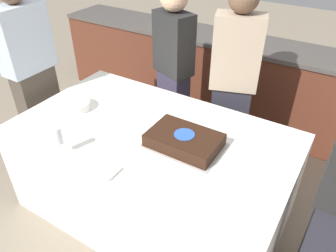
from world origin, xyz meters
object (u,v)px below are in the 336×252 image
at_px(person_standing_back, 173,71).
at_px(person_cutting_cake, 233,84).
at_px(cake, 184,140).
at_px(wine_glass, 58,136).
at_px(person_seated_left, 33,78).
at_px(plate_stack, 75,105).

bearing_deg(person_standing_back, person_cutting_cake, -159.22).
relative_size(cake, person_standing_back, 0.32).
xyz_separation_m(wine_glass, person_standing_back, (0.06, 1.28, -0.06)).
relative_size(person_cutting_cake, person_standing_back, 1.04).
height_order(person_seated_left, person_standing_back, person_seated_left).
relative_size(plate_stack, person_standing_back, 0.15).
bearing_deg(person_standing_back, plate_stack, 86.61).
relative_size(person_seated_left, person_standing_back, 1.06).
distance_m(person_cutting_cake, person_seated_left, 1.67).
distance_m(cake, person_cutting_cake, 0.81).
bearing_deg(person_standing_back, wine_glass, 108.13).
relative_size(wine_glass, person_seated_left, 0.12).
bearing_deg(cake, plate_stack, -177.63).
xyz_separation_m(plate_stack, person_seated_left, (-0.52, 0.05, 0.07)).
xyz_separation_m(cake, person_seated_left, (-1.47, 0.01, 0.05)).
xyz_separation_m(plate_stack, person_standing_back, (0.38, 0.84, 0.04)).
distance_m(plate_stack, person_standing_back, 0.93).
bearing_deg(wine_glass, plate_stack, 126.12).
bearing_deg(cake, person_seated_left, 179.43).
relative_size(plate_stack, person_seated_left, 0.14).
xyz_separation_m(plate_stack, person_cutting_cake, (0.95, 0.84, 0.07)).
height_order(wine_glass, person_seated_left, person_seated_left).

